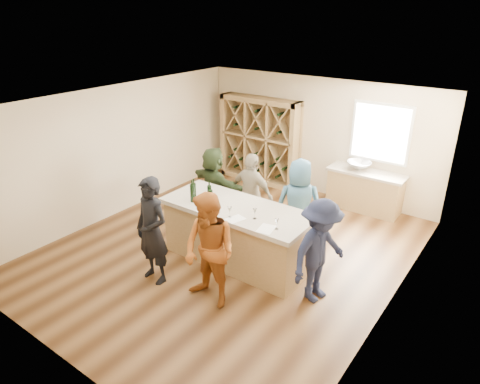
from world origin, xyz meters
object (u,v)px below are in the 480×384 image
Objects in this scene: wine_bottle_d at (211,197)px; tasting_counter_base at (237,236)px; wine_bottle_a at (194,191)px; person_near_right at (210,251)px; person_far_mid at (252,194)px; wine_bottle_b at (192,193)px; person_far_left at (214,185)px; sink at (359,166)px; person_near_left at (152,231)px; person_far_right at (299,205)px; wine_rack at (260,141)px; wine_bottle_c at (209,194)px; person_server at (320,251)px.

tasting_counter_base is at bearing 25.89° from wine_bottle_d.
wine_bottle_a is 1.62m from person_near_right.
person_near_right reaches higher than person_far_mid.
person_near_right is at bearing -40.58° from wine_bottle_a.
wine_bottle_b is 1.49m from person_far_left.
sink is 0.32× the size of person_far_mid.
person_far_right is at bearing 63.37° from person_near_left.
sink is at bearing 64.71° from wine_bottle_a.
wine_bottle_a is at bearing 6.47° from person_far_right.
wine_bottle_b is 0.19× the size of person_far_right.
person_far_right reaches higher than tasting_counter_base.
wine_rack is 4.06× the size of sink.
person_far_left is at bearing 114.18° from wine_bottle_b.
wine_rack is 5.19m from person_near_right.
wine_bottle_d is at bearing -68.95° from wine_rack.
person_near_left is 1.04× the size of person_far_right.
person_near_right is at bearing -96.04° from sink.
person_far_mid is (1.44, -2.45, -0.26)m from wine_rack.
person_far_mid is at bearing 114.19° from person_near_right.
wine_bottle_b is at bearing -164.14° from wine_bottle_d.
person_far_right is (1.17, 1.17, -0.35)m from wine_bottle_c.
person_far_right is 1.99m from person_far_left.
wine_rack reaches higher than wine_bottle_b.
person_near_left is at bearing -109.22° from sink.
person_near_right is (1.15, 0.08, -0.01)m from person_near_left.
sink is at bearing 75.77° from tasting_counter_base.
person_far_left is (-1.99, -0.05, -0.06)m from person_far_right.
wine_bottle_c is 0.17× the size of person_near_right.
wine_bottle_c is at bearing 137.14° from person_far_left.
tasting_counter_base is at bearing 21.54° from wine_bottle_b.
person_server is 1.01× the size of person_far_mid.
person_server reaches higher than sink.
person_near_left is 1.08× the size of person_server.
wine_bottle_c is at bearing -69.93° from wine_rack.
wine_bottle_c is at bearing 11.75° from person_far_right.
person_far_left is (-3.02, 1.16, -0.03)m from person_server.
person_far_left is at bearing 81.44° from person_server.
person_far_left is (-0.93, 1.21, -0.40)m from wine_bottle_d.
wine_bottle_d is at bearing 76.37° from person_near_left.
tasting_counter_base is 1.56m from person_near_left.
wine_bottle_a is 0.90× the size of wine_bottle_b.
person_server reaches higher than tasting_counter_base.
wine_bottle_d is at bearing 15.86° from wine_bottle_b.
tasting_counter_base is 1.33m from person_near_right.
person_near_right reaches higher than person_server.
wine_bottle_c is (0.24, 0.19, -0.01)m from wine_bottle_b.
person_near_right is 1.12× the size of person_far_left.
wine_bottle_b is 1.04m from person_near_left.
wine_bottle_d is at bearing 16.48° from person_far_right.
person_far_mid is at bearing -59.59° from wine_rack.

